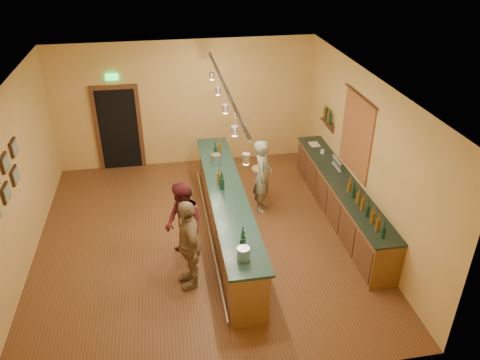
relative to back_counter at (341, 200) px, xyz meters
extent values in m
plane|color=#573A18|center=(-2.97, -0.18, -0.49)|extent=(7.00, 7.00, 0.00)
cube|color=silver|center=(-2.97, -0.18, 2.71)|extent=(6.50, 7.00, 0.02)
cube|color=gold|center=(-2.97, 3.32, 1.11)|extent=(6.50, 0.02, 3.20)
cube|color=gold|center=(-2.97, -3.68, 1.11)|extent=(6.50, 0.02, 3.20)
cube|color=gold|center=(-6.22, -0.18, 1.11)|extent=(0.02, 7.00, 3.20)
cube|color=gold|center=(0.28, -0.18, 1.11)|extent=(0.02, 7.00, 3.20)
cube|color=black|center=(-4.67, 3.30, 0.56)|extent=(0.95, 0.06, 2.10)
cube|color=#4D2B17|center=(-5.19, 3.28, 0.56)|extent=(0.10, 0.08, 2.10)
cube|color=#4D2B17|center=(-4.14, 3.28, 0.56)|extent=(0.10, 0.08, 2.10)
cube|color=#4D2B17|center=(-4.67, 3.28, 1.66)|extent=(1.15, 0.08, 0.10)
cube|color=#19E54C|center=(-4.67, 3.27, 1.91)|extent=(0.30, 0.04, 0.15)
cube|color=maroon|center=(0.26, 0.22, 1.36)|extent=(0.03, 1.40, 1.60)
cube|color=#4D2B17|center=(0.19, 1.72, 1.06)|extent=(0.16, 0.55, 0.03)
cube|color=#4D2B17|center=(0.26, 1.72, 0.96)|extent=(0.03, 0.55, 0.18)
cube|color=brown|center=(0.00, 0.02, -0.04)|extent=(0.55, 4.50, 0.90)
cube|color=black|center=(0.00, 0.02, 0.43)|extent=(0.60, 4.55, 0.04)
cylinder|color=silver|center=(0.00, 1.32, 0.50)|extent=(0.09, 0.09, 0.09)
cube|color=silver|center=(-0.03, 1.82, 0.46)|extent=(0.22, 0.30, 0.01)
cube|color=brown|center=(-2.45, -0.18, 0.01)|extent=(0.60, 5.00, 1.00)
cube|color=#19322A|center=(-2.45, -0.18, 0.54)|extent=(0.70, 5.10, 0.05)
cylinder|color=silver|center=(-2.81, -0.18, -0.34)|extent=(0.05, 5.00, 0.05)
cylinder|color=silver|center=(-2.50, -2.28, 0.67)|extent=(0.20, 0.20, 0.22)
cylinder|color=silver|center=(-2.50, 1.02, 0.67)|extent=(0.20, 0.20, 0.22)
cube|color=silver|center=(-2.45, -0.18, 2.65)|extent=(0.06, 4.60, 0.05)
cylinder|color=silver|center=(-2.45, -2.18, 2.46)|extent=(0.01, 0.01, 0.35)
cylinder|color=#A5A5AD|center=(-2.45, -2.18, 2.26)|extent=(0.11, 0.11, 0.14)
cylinder|color=#FFEABF|center=(-2.45, -2.18, 2.18)|extent=(0.08, 0.08, 0.02)
cylinder|color=silver|center=(-2.45, -1.18, 2.46)|extent=(0.01, 0.01, 0.35)
cylinder|color=#A5A5AD|center=(-2.45, -1.18, 2.26)|extent=(0.11, 0.11, 0.14)
cylinder|color=#FFEABF|center=(-2.45, -1.18, 2.18)|extent=(0.08, 0.08, 0.02)
cylinder|color=silver|center=(-2.45, -0.18, 2.46)|extent=(0.01, 0.01, 0.35)
cylinder|color=#A5A5AD|center=(-2.45, -0.18, 2.26)|extent=(0.11, 0.11, 0.14)
cylinder|color=#FFEABF|center=(-2.45, -0.18, 2.18)|extent=(0.08, 0.08, 0.02)
cylinder|color=silver|center=(-2.45, 0.82, 2.46)|extent=(0.01, 0.01, 0.35)
cylinder|color=#A5A5AD|center=(-2.45, 0.82, 2.26)|extent=(0.11, 0.11, 0.14)
cylinder|color=#FFEABF|center=(-2.45, 0.82, 2.18)|extent=(0.08, 0.08, 0.02)
cylinder|color=silver|center=(-2.45, 1.82, 2.46)|extent=(0.01, 0.01, 0.35)
cylinder|color=#A5A5AD|center=(-2.45, 1.82, 2.26)|extent=(0.11, 0.11, 0.14)
cylinder|color=#FFEABF|center=(-2.45, 1.82, 2.18)|extent=(0.08, 0.08, 0.02)
imported|color=gray|center=(-1.54, 0.69, 0.34)|extent=(0.58, 0.70, 1.66)
imported|color=#59191E|center=(-3.34, -0.82, 0.33)|extent=(0.85, 0.96, 1.64)
imported|color=#997A51|center=(-3.30, -1.47, 0.36)|extent=(0.57, 1.05, 1.70)
cylinder|color=#A07248|center=(-1.50, 1.15, 0.27)|extent=(0.38, 0.38, 0.04)
cylinder|color=#A07248|center=(-1.35, 1.15, -0.12)|extent=(0.04, 0.04, 0.73)
cylinder|color=#A07248|center=(-1.57, 1.28, -0.12)|extent=(0.04, 0.04, 0.73)
cylinder|color=#A07248|center=(-1.57, 1.03, -0.12)|extent=(0.04, 0.04, 0.73)
camera|label=1|loc=(-3.54, -7.91, 5.18)|focal=35.00mm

